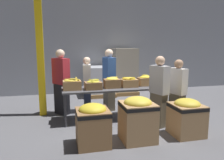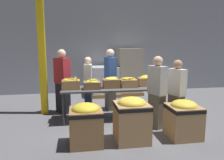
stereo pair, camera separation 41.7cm
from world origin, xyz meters
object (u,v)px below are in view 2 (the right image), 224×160
(banana_box_5, at_px, (166,80))
(volunteer_2, at_px, (62,82))
(support_pillar, at_px, (41,40))
(donation_bin_1, at_px, (132,118))
(pallet_stack_1, at_px, (129,72))
(volunteer_0, at_px, (88,84))
(donation_bin_0, at_px, (86,123))
(donation_bin_2, at_px, (183,118))
(banana_box_4, at_px, (146,81))
(banana_box_2, at_px, (111,82))
(banana_box_1, at_px, (92,84))
(pallet_stack_0, at_px, (105,81))
(volunteer_3, at_px, (176,93))
(banana_box_0, at_px, (71,83))
(banana_box_3, at_px, (128,82))
(volunteer_1, at_px, (157,93))
(sorting_table, at_px, (119,89))
(volunteer_4, at_px, (110,80))

(banana_box_5, height_order, volunteer_2, volunteer_2)
(volunteer_2, xyz_separation_m, support_pillar, (-0.50, 0.05, 1.13))
(donation_bin_1, distance_m, pallet_stack_1, 4.22)
(banana_box_5, distance_m, volunteer_0, 2.14)
(donation_bin_0, height_order, donation_bin_2, donation_bin_0)
(donation_bin_0, bearing_deg, donation_bin_1, -0.00)
(banana_box_4, distance_m, donation_bin_1, 1.70)
(pallet_stack_1, bearing_deg, banana_box_2, -112.83)
(banana_box_1, height_order, pallet_stack_1, pallet_stack_1)
(banana_box_5, bearing_deg, pallet_stack_1, 96.54)
(donation_bin_2, distance_m, pallet_stack_0, 4.14)
(donation_bin_2, bearing_deg, volunteer_2, 140.26)
(volunteer_3, distance_m, pallet_stack_1, 3.45)
(donation_bin_1, height_order, support_pillar, support_pillar)
(volunteer_0, xyz_separation_m, donation_bin_1, (0.71, -2.14, -0.30))
(banana_box_0, distance_m, donation_bin_2, 2.69)
(banana_box_3, xyz_separation_m, banana_box_5, (1.00, -0.01, 0.02))
(pallet_stack_1, bearing_deg, pallet_stack_0, -174.40)
(banana_box_3, height_order, volunteer_0, volunteer_0)
(banana_box_2, xyz_separation_m, banana_box_4, (0.94, 0.07, 0.00))
(donation_bin_0, bearing_deg, banana_box_3, 49.95)
(volunteer_3, distance_m, donation_bin_1, 1.42)
(volunteer_1, bearing_deg, banana_box_1, 44.99)
(volunteer_3, bearing_deg, volunteer_2, 43.82)
(pallet_stack_0, bearing_deg, volunteer_2, -126.54)
(donation_bin_2, xyz_separation_m, pallet_stack_0, (-1.07, 3.99, 0.12))
(banana_box_2, height_order, donation_bin_0, banana_box_2)
(volunteer_3, bearing_deg, donation_bin_1, 100.01)
(banana_box_1, distance_m, donation_bin_2, 2.24)
(volunteer_3, bearing_deg, support_pillar, 47.07)
(donation_bin_0, bearing_deg, volunteer_2, 104.31)
(donation_bin_2, bearing_deg, pallet_stack_0, 105.07)
(sorting_table, xyz_separation_m, volunteer_1, (0.71, -0.77, 0.05))
(banana_box_1, height_order, donation_bin_0, banana_box_1)
(donation_bin_0, height_order, support_pillar, support_pillar)
(volunteer_4, distance_m, donation_bin_1, 2.21)
(volunteer_0, xyz_separation_m, volunteer_3, (1.94, -1.49, -0.00))
(pallet_stack_1, bearing_deg, volunteer_0, -130.63)
(banana_box_2, distance_m, volunteer_3, 1.59)
(donation_bin_0, bearing_deg, sorting_table, 56.39)
(banana_box_4, distance_m, volunteer_0, 1.63)
(pallet_stack_0, bearing_deg, donation_bin_0, -102.59)
(banana_box_4, xyz_separation_m, volunteer_0, (-1.47, 0.69, -0.18))
(banana_box_1, height_order, volunteer_0, volunteer_0)
(banana_box_0, relative_size, support_pillar, 0.11)
(pallet_stack_0, bearing_deg, support_pillar, -135.80)
(pallet_stack_0, bearing_deg, banana_box_1, -104.03)
(banana_box_2, distance_m, volunteer_0, 0.95)
(banana_box_4, relative_size, pallet_stack_0, 0.37)
(banana_box_5, bearing_deg, donation_bin_0, -147.63)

